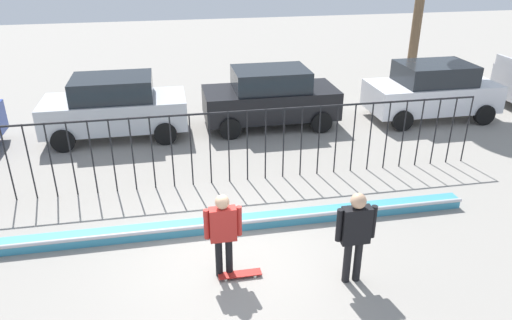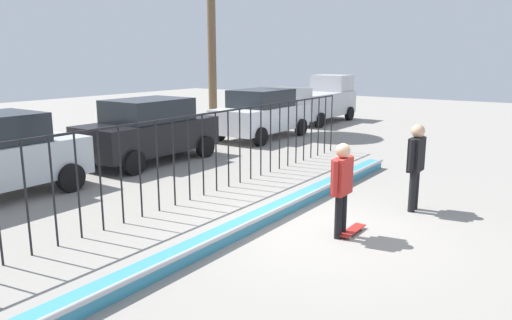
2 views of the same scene
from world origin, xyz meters
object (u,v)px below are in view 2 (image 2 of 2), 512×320
parked_car_black (149,130)px  parked_car_white (261,113)px  skateboard (352,230)px  pickup_truck (320,101)px  camera_operator (416,159)px  skateboarder (342,182)px

parked_car_black → parked_car_white: (5.53, -0.33, 0.00)m
skateboard → parked_car_white: size_ratio=0.19×
parked_car_black → pickup_truck: (11.28, 0.08, 0.06)m
parked_car_white → skateboard: bearing=-135.6°
camera_operator → parked_car_white: 9.66m
parked_car_black → pickup_truck: size_ratio=0.91×
skateboard → camera_operator: 2.27m
parked_car_black → pickup_truck: 11.28m
skateboarder → skateboard: skateboarder is taller
skateboard → parked_car_black: 7.97m
skateboarder → pickup_truck: 15.72m
camera_operator → parked_car_black: parked_car_black is taller
camera_operator → pickup_truck: pickup_truck is taller
pickup_truck → parked_car_black: bearing=-178.4°
camera_operator → pickup_truck: bearing=-106.8°
camera_operator → parked_car_black: size_ratio=0.42×
skateboarder → parked_car_white: bearing=37.9°
parked_car_white → camera_operator: bearing=-125.5°
skateboard → camera_operator: camera_operator is taller
parked_car_white → skateboarder: bearing=-137.0°
skateboarder → parked_car_white: size_ratio=0.39×
skateboard → pickup_truck: (13.51, 7.67, 0.98)m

